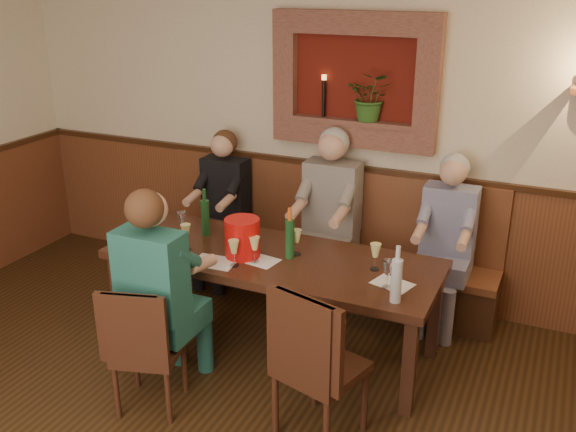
% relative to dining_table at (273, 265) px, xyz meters
% --- Properties ---
extents(room_shell, '(6.04, 6.04, 2.82)m').
position_rel_dining_table_xyz_m(room_shell, '(0.00, -1.85, 1.21)').
color(room_shell, beige).
rests_on(room_shell, ground).
extents(wainscoting, '(6.02, 6.02, 1.15)m').
position_rel_dining_table_xyz_m(wainscoting, '(0.00, -1.85, -0.09)').
color(wainscoting, brown).
rests_on(wainscoting, ground).
extents(wall_niche, '(1.36, 0.30, 1.06)m').
position_rel_dining_table_xyz_m(wall_niche, '(0.24, 1.09, 1.13)').
color(wall_niche, '#5C150D').
rests_on(wall_niche, ground).
extents(dining_table, '(2.40, 0.90, 0.75)m').
position_rel_dining_table_xyz_m(dining_table, '(0.00, 0.00, 0.00)').
color(dining_table, '#311A0E').
rests_on(dining_table, ground).
extents(bench, '(3.00, 0.45, 1.11)m').
position_rel_dining_table_xyz_m(bench, '(0.00, 0.94, -0.35)').
color(bench, '#381E0F').
rests_on(bench, ground).
extents(chair_near_left, '(0.49, 0.49, 0.89)m').
position_rel_dining_table_xyz_m(chair_near_left, '(-0.41, -0.98, -0.42)').
color(chair_near_left, '#311A0E').
rests_on(chair_near_left, ground).
extents(chair_near_right, '(0.56, 0.56, 1.02)m').
position_rel_dining_table_xyz_m(chair_near_right, '(0.68, -0.78, -0.38)').
color(chair_near_right, '#311A0E').
rests_on(chair_near_right, ground).
extents(person_bench_left, '(0.40, 0.49, 1.38)m').
position_rel_dining_table_xyz_m(person_bench_left, '(-0.90, 0.84, -0.11)').
color(person_bench_left, black).
rests_on(person_bench_left, ground).
extents(person_bench_mid, '(0.45, 0.55, 1.50)m').
position_rel_dining_table_xyz_m(person_bench_mid, '(0.10, 0.84, -0.05)').
color(person_bench_mid, '#54504D').
rests_on(person_bench_mid, ground).
extents(person_bench_right, '(0.41, 0.50, 1.39)m').
position_rel_dining_table_xyz_m(person_bench_right, '(1.07, 0.84, -0.10)').
color(person_bench_right, navy).
rests_on(person_bench_right, ground).
extents(person_chair_front, '(0.43, 0.53, 1.46)m').
position_rel_dining_table_xyz_m(person_chair_front, '(-0.42, -0.78, -0.07)').
color(person_chair_front, navy).
rests_on(person_chair_front, ground).
extents(spittoon_bucket, '(0.29, 0.29, 0.28)m').
position_rel_dining_table_xyz_m(spittoon_bucket, '(-0.19, -0.10, 0.22)').
color(spittoon_bucket, red).
rests_on(spittoon_bucket, dining_table).
extents(wine_bottle_green_a, '(0.07, 0.07, 0.37)m').
position_rel_dining_table_xyz_m(wine_bottle_green_a, '(0.13, 0.02, 0.23)').
color(wine_bottle_green_a, '#19471E').
rests_on(wine_bottle_green_a, dining_table).
extents(wine_bottle_green_b, '(0.08, 0.08, 0.37)m').
position_rel_dining_table_xyz_m(wine_bottle_green_b, '(-0.64, 0.14, 0.22)').
color(wine_bottle_green_b, '#19471E').
rests_on(wine_bottle_green_b, dining_table).
extents(water_bottle, '(0.09, 0.09, 0.37)m').
position_rel_dining_table_xyz_m(water_bottle, '(0.99, -0.31, 0.23)').
color(water_bottle, silver).
rests_on(water_bottle, dining_table).
extents(tasting_sheet_a, '(0.26, 0.19, 0.00)m').
position_rel_dining_table_xyz_m(tasting_sheet_a, '(-0.95, -0.07, 0.08)').
color(tasting_sheet_a, white).
rests_on(tasting_sheet_a, dining_table).
extents(tasting_sheet_b, '(0.29, 0.23, 0.00)m').
position_rel_dining_table_xyz_m(tasting_sheet_b, '(-0.05, -0.12, 0.08)').
color(tasting_sheet_b, white).
rests_on(tasting_sheet_b, dining_table).
extents(tasting_sheet_c, '(0.29, 0.24, 0.00)m').
position_rel_dining_table_xyz_m(tasting_sheet_c, '(0.91, -0.09, 0.08)').
color(tasting_sheet_c, white).
rests_on(tasting_sheet_c, dining_table).
extents(tasting_sheet_d, '(0.32, 0.24, 0.00)m').
position_rel_dining_table_xyz_m(tasting_sheet_d, '(-0.32, -0.27, 0.08)').
color(tasting_sheet_d, white).
rests_on(tasting_sheet_d, dining_table).
extents(wine_glass_0, '(0.08, 0.08, 0.19)m').
position_rel_dining_table_xyz_m(wine_glass_0, '(-0.62, -0.15, 0.17)').
color(wine_glass_0, '#E9E98B').
rests_on(wine_glass_0, dining_table).
extents(wine_glass_1, '(0.08, 0.08, 0.19)m').
position_rel_dining_table_xyz_m(wine_glass_1, '(-0.97, -0.19, 0.17)').
color(wine_glass_1, '#E9E98B').
rests_on(wine_glass_1, dining_table).
extents(wine_glass_2, '(0.08, 0.08, 0.19)m').
position_rel_dining_table_xyz_m(wine_glass_2, '(-0.79, 0.05, 0.17)').
color(wine_glass_2, white).
rests_on(wine_glass_2, dining_table).
extents(wine_glass_3, '(0.08, 0.08, 0.19)m').
position_rel_dining_table_xyz_m(wine_glass_3, '(0.74, 0.07, 0.17)').
color(wine_glass_3, '#E9E98B').
rests_on(wine_glass_3, dining_table).
extents(wine_glass_4, '(0.08, 0.08, 0.19)m').
position_rel_dining_table_xyz_m(wine_glass_4, '(-0.16, -0.27, 0.17)').
color(wine_glass_4, '#E9E98B').
rests_on(wine_glass_4, dining_table).
extents(wine_glass_5, '(0.08, 0.08, 0.19)m').
position_rel_dining_table_xyz_m(wine_glass_5, '(-0.30, 0.10, 0.17)').
color(wine_glass_5, white).
rests_on(wine_glass_5, dining_table).
extents(wine_glass_6, '(0.08, 0.08, 0.19)m').
position_rel_dining_table_xyz_m(wine_glass_6, '(0.15, 0.08, 0.17)').
color(wine_glass_6, '#E9E98B').
rests_on(wine_glass_6, dining_table).
extents(wine_glass_7, '(0.08, 0.08, 0.19)m').
position_rel_dining_table_xyz_m(wine_glass_7, '(-0.06, -0.16, 0.17)').
color(wine_glass_7, '#E9E98B').
rests_on(wine_glass_7, dining_table).
extents(wine_glass_8, '(0.08, 0.08, 0.19)m').
position_rel_dining_table_xyz_m(wine_glass_8, '(0.89, -0.15, 0.17)').
color(wine_glass_8, white).
rests_on(wine_glass_8, dining_table).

